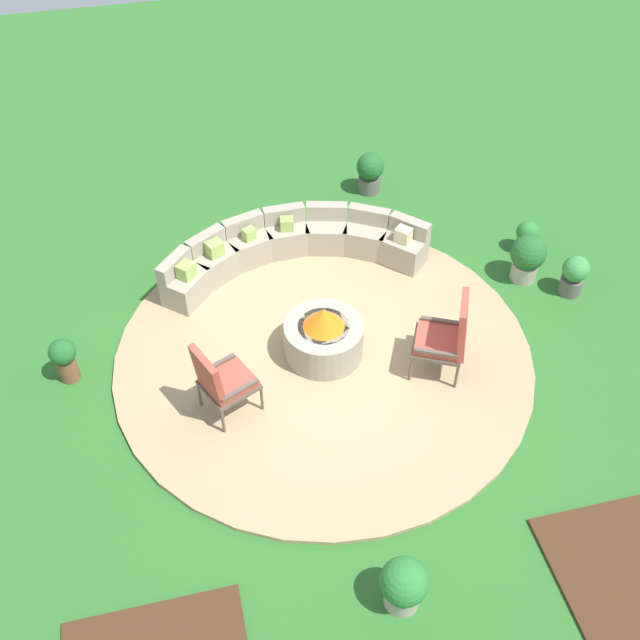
% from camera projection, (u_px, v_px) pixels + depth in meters
% --- Properties ---
extents(ground_plane, '(24.00, 24.00, 0.00)m').
position_uv_depth(ground_plane, '(324.00, 355.00, 9.61)').
color(ground_plane, '#2D6B28').
extents(patio_circle, '(5.35, 5.35, 0.06)m').
position_uv_depth(patio_circle, '(324.00, 354.00, 9.59)').
color(patio_circle, tan).
rests_on(patio_circle, ground_plane).
extents(mulch_bed_right, '(1.71, 1.50, 0.04)m').
position_uv_depth(mulch_bed_right, '(637.00, 567.00, 7.53)').
color(mulch_bed_right, '#472B19').
rests_on(mulch_bed_right, ground_plane).
extents(fire_pit, '(1.00, 1.00, 0.76)m').
position_uv_depth(fire_pit, '(324.00, 336.00, 9.36)').
color(fire_pit, '#9E937F').
rests_on(fire_pit, patio_circle).
extents(curved_stone_bench, '(3.86, 1.32, 0.67)m').
position_uv_depth(curved_stone_bench, '(290.00, 248.00, 10.63)').
color(curved_stone_bench, '#9E937F').
rests_on(curved_stone_bench, patio_circle).
extents(lounge_chair_front_left, '(0.77, 0.75, 1.09)m').
position_uv_depth(lounge_chair_front_left, '(221.00, 380.00, 8.51)').
color(lounge_chair_front_left, brown).
rests_on(lounge_chair_front_left, patio_circle).
extents(lounge_chair_front_right, '(0.81, 0.81, 1.16)m').
position_uv_depth(lounge_chair_front_right, '(448.00, 336.00, 8.98)').
color(lounge_chair_front_right, brown).
rests_on(lounge_chair_front_right, patio_circle).
extents(potted_plant_0, '(0.51, 0.51, 0.73)m').
position_uv_depth(potted_plant_0, '(527.00, 256.00, 10.39)').
color(potted_plant_0, '#A89E8E').
rests_on(potted_plant_0, ground_plane).
extents(potted_plant_1, '(0.37, 0.37, 0.61)m').
position_uv_depth(potted_plant_1, '(574.00, 274.00, 10.23)').
color(potted_plant_1, '#605B56').
rests_on(potted_plant_1, ground_plane).
extents(potted_plant_2, '(0.44, 0.44, 0.69)m').
position_uv_depth(potted_plant_2, '(370.00, 172.00, 11.93)').
color(potted_plant_2, '#605B56').
rests_on(potted_plant_2, ground_plane).
extents(potted_plant_3, '(0.47, 0.47, 0.65)m').
position_uv_depth(potted_plant_3, '(404.00, 584.00, 7.05)').
color(potted_plant_3, '#A89E8E').
rests_on(potted_plant_3, ground_plane).
extents(potted_plant_4, '(0.33, 0.33, 0.64)m').
position_uv_depth(potted_plant_4, '(64.00, 358.00, 9.08)').
color(potted_plant_4, brown).
rests_on(potted_plant_4, ground_plane).
extents(potted_plant_5, '(0.33, 0.33, 0.50)m').
position_uv_depth(potted_plant_5, '(527.00, 235.00, 10.92)').
color(potted_plant_5, '#605B56').
rests_on(potted_plant_5, ground_plane).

